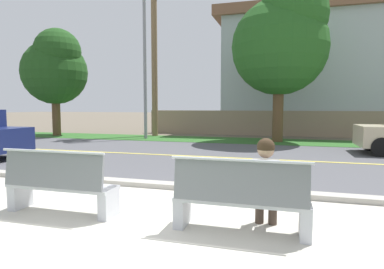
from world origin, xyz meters
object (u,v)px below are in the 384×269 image
bench_right (240,200)px  shade_tree_left (283,40)px  shade_tree_far_left (55,67)px  seated_person_grey (266,181)px  bench_left (59,185)px  streetlamp (146,50)px

bench_right → shade_tree_left: size_ratio=0.24×
shade_tree_far_left → seated_person_grey: bearing=-42.5°
shade_tree_far_left → shade_tree_left: 12.10m
shade_tree_far_left → bench_left: bearing=-51.3°
shade_tree_left → shade_tree_far_left: bearing=-179.7°
bench_right → seated_person_grey: (0.31, 0.17, 0.22)m
bench_left → seated_person_grey: size_ratio=1.39×
bench_left → bench_right: bearing=0.0°
bench_left → shade_tree_left: bearing=74.8°
streetlamp → shade_tree_far_left: bearing=179.8°
seated_person_grey → shade_tree_left: bearing=89.9°
seated_person_grey → bench_right: bearing=-151.0°
bench_right → streetlamp: streetlamp is taller
shade_tree_left → streetlamp: bearing=-179.3°
streetlamp → bench_left: bearing=-72.4°
bench_right → shade_tree_far_left: shade_tree_far_left is taller
shade_tree_far_left → shade_tree_left: bearing=0.3°
streetlamp → shade_tree_far_left: streetlamp is taller
seated_person_grey → streetlamp: size_ratio=0.16×
streetlamp → shade_tree_left: streetlamp is taller
shade_tree_far_left → shade_tree_left: (12.07, 0.07, 0.84)m
shade_tree_far_left → shade_tree_left: shade_tree_left is taller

